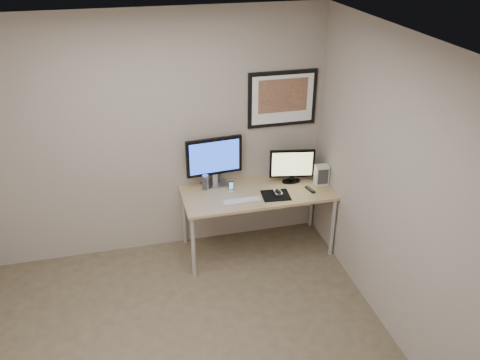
{
  "coord_description": "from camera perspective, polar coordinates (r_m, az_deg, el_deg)",
  "views": [
    {
      "loc": [
        -0.33,
        -3.19,
        3.34
      ],
      "look_at": [
        0.74,
        1.1,
        1.02
      ],
      "focal_mm": 38.0,
      "sensor_mm": 36.0,
      "label": 1
    }
  ],
  "objects": [
    {
      "name": "floor",
      "position": [
        4.63,
        -5.95,
        -18.72
      ],
      "size": [
        3.6,
        3.6,
        0.0
      ],
      "primitive_type": "plane",
      "color": "brown",
      "rests_on": "ground"
    },
    {
      "name": "room",
      "position": [
        4.03,
        -8.05,
        2.46
      ],
      "size": [
        3.6,
        3.6,
        3.6
      ],
      "color": "white",
      "rests_on": "ground"
    },
    {
      "name": "desk",
      "position": [
        5.44,
        1.98,
        -1.88
      ],
      "size": [
        1.6,
        0.7,
        0.73
      ],
      "color": "#916946",
      "rests_on": "floor"
    },
    {
      "name": "framed_art",
      "position": [
        5.43,
        4.78,
        9.08
      ],
      "size": [
        0.75,
        0.04,
        0.6
      ],
      "color": "black",
      "rests_on": "room"
    },
    {
      "name": "monitor_large",
      "position": [
        5.39,
        -2.91,
        2.27
      ],
      "size": [
        0.61,
        0.22,
        0.55
      ],
      "rotation": [
        0.0,
        0.0,
        0.09
      ],
      "color": "#B4B4BA",
      "rests_on": "desk"
    },
    {
      "name": "monitor_tv",
      "position": [
        5.53,
        5.86,
        1.66
      ],
      "size": [
        0.48,
        0.15,
        0.38
      ],
      "rotation": [
        0.0,
        0.0,
        -0.18
      ],
      "color": "black",
      "rests_on": "desk"
    },
    {
      "name": "speaker_left",
      "position": [
        5.41,
        -3.9,
        -0.29
      ],
      "size": [
        0.09,
        0.09,
        0.17
      ],
      "primitive_type": "cylinder",
      "rotation": [
        0.0,
        0.0,
        -0.43
      ],
      "color": "#B4B4BA",
      "rests_on": "desk"
    },
    {
      "name": "speaker_right",
      "position": [
        5.54,
        -2.59,
        0.56
      ],
      "size": [
        0.08,
        0.08,
        0.18
      ],
      "primitive_type": "cylinder",
      "rotation": [
        0.0,
        0.0,
        -0.07
      ],
      "color": "#B4B4BA",
      "rests_on": "desk"
    },
    {
      "name": "phone_dock",
      "position": [
        5.38,
        -1.02,
        -0.7
      ],
      "size": [
        0.05,
        0.05,
        0.12
      ],
      "primitive_type": "cube",
      "rotation": [
        0.0,
        0.0,
        0.0
      ],
      "color": "black",
      "rests_on": "desk"
    },
    {
      "name": "keyboard",
      "position": [
        5.22,
        0.25,
        -2.32
      ],
      "size": [
        0.41,
        0.12,
        0.01
      ],
      "primitive_type": "cube",
      "rotation": [
        0.0,
        0.0,
        0.02
      ],
      "color": "silver",
      "rests_on": "desk"
    },
    {
      "name": "mousepad",
      "position": [
        5.33,
        4.03,
        -1.73
      ],
      "size": [
        0.31,
        0.28,
        0.0
      ],
      "primitive_type": "cube",
      "rotation": [
        0.0,
        0.0,
        -0.09
      ],
      "color": "black",
      "rests_on": "desk"
    },
    {
      "name": "mouse",
      "position": [
        5.36,
        4.3,
        -1.32
      ],
      "size": [
        0.07,
        0.12,
        0.04
      ],
      "primitive_type": "ellipsoid",
      "rotation": [
        0.0,
        0.0,
        -0.03
      ],
      "color": "black",
      "rests_on": "mousepad"
    },
    {
      "name": "remote",
      "position": [
        5.47,
        7.89,
        -1.06
      ],
      "size": [
        0.07,
        0.16,
        0.02
      ],
      "primitive_type": "cube",
      "rotation": [
        0.0,
        0.0,
        0.23
      ],
      "color": "black",
      "rests_on": "desk"
    },
    {
      "name": "fan_unit",
      "position": [
        5.57,
        9.13,
        0.59
      ],
      "size": [
        0.15,
        0.11,
        0.22
      ],
      "primitive_type": "cube",
      "rotation": [
        0.0,
        0.0,
        -0.06
      ],
      "color": "silver",
      "rests_on": "desk"
    }
  ]
}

